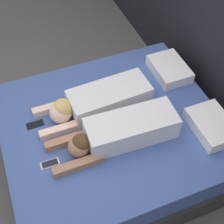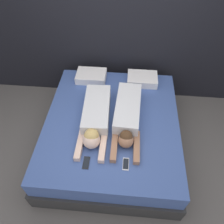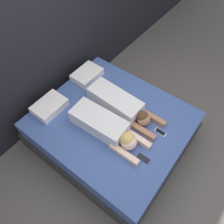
{
  "view_description": "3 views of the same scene",
  "coord_description": "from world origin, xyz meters",
  "px_view_note": "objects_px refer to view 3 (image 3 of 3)",
  "views": [
    {
      "loc": [
        1.61,
        -0.64,
        2.78
      ],
      "look_at": [
        0.0,
        0.0,
        0.71
      ],
      "focal_mm": 50.0,
      "sensor_mm": 36.0,
      "label": 1
    },
    {
      "loc": [
        0.16,
        -1.8,
        2.77
      ],
      "look_at": [
        0.0,
        0.0,
        0.71
      ],
      "focal_mm": 35.0,
      "sensor_mm": 36.0,
      "label": 2
    },
    {
      "loc": [
        -1.33,
        -1.02,
        2.98
      ],
      "look_at": [
        0.0,
        0.0,
        0.71
      ],
      "focal_mm": 35.0,
      "sensor_mm": 36.0,
      "label": 3
    }
  ],
  "objects_px": {
    "person_right": "(121,105)",
    "cell_phone_left": "(143,158)",
    "pillow_head_left": "(50,106)",
    "person_left": "(106,127)",
    "pillow_head_right": "(87,75)",
    "cell_phone_right": "(160,132)",
    "bed": "(112,130)"
  },
  "relations": [
    {
      "from": "person_right",
      "to": "cell_phone_left",
      "type": "bearing_deg",
      "value": -123.22
    },
    {
      "from": "pillow_head_left",
      "to": "cell_phone_right",
      "type": "bearing_deg",
      "value": -66.96
    },
    {
      "from": "bed",
      "to": "person_left",
      "type": "relative_size",
      "value": 1.87
    },
    {
      "from": "person_right",
      "to": "pillow_head_right",
      "type": "bearing_deg",
      "value": 76.0
    },
    {
      "from": "bed",
      "to": "cell_phone_left",
      "type": "distance_m",
      "value": 0.75
    },
    {
      "from": "person_right",
      "to": "cell_phone_left",
      "type": "relative_size",
      "value": 7.26
    },
    {
      "from": "person_right",
      "to": "cell_phone_right",
      "type": "height_order",
      "value": "person_right"
    },
    {
      "from": "pillow_head_left",
      "to": "cell_phone_left",
      "type": "bearing_deg",
      "value": -83.7
    },
    {
      "from": "bed",
      "to": "person_left",
      "type": "bearing_deg",
      "value": -161.72
    },
    {
      "from": "pillow_head_right",
      "to": "person_right",
      "type": "height_order",
      "value": "person_right"
    },
    {
      "from": "pillow_head_left",
      "to": "cell_phone_right",
      "type": "distance_m",
      "value": 1.54
    },
    {
      "from": "pillow_head_right",
      "to": "cell_phone_right",
      "type": "distance_m",
      "value": 1.42
    },
    {
      "from": "pillow_head_left",
      "to": "pillow_head_right",
      "type": "relative_size",
      "value": 1.0
    },
    {
      "from": "pillow_head_right",
      "to": "person_left",
      "type": "height_order",
      "value": "person_left"
    },
    {
      "from": "person_left",
      "to": "pillow_head_left",
      "type": "bearing_deg",
      "value": 102.44
    },
    {
      "from": "cell_phone_left",
      "to": "cell_phone_right",
      "type": "bearing_deg",
      "value": 3.06
    },
    {
      "from": "bed",
      "to": "person_right",
      "type": "distance_m",
      "value": 0.43
    },
    {
      "from": "cell_phone_left",
      "to": "person_right",
      "type": "bearing_deg",
      "value": 56.78
    },
    {
      "from": "bed",
      "to": "pillow_head_left",
      "type": "bearing_deg",
      "value": 116.42
    },
    {
      "from": "person_left",
      "to": "person_right",
      "type": "height_order",
      "value": "person_left"
    },
    {
      "from": "person_right",
      "to": "cell_phone_right",
      "type": "distance_m",
      "value": 0.63
    },
    {
      "from": "pillow_head_left",
      "to": "pillow_head_right",
      "type": "bearing_deg",
      "value": 0.0
    },
    {
      "from": "pillow_head_left",
      "to": "person_right",
      "type": "xyz_separation_m",
      "value": [
        0.58,
        -0.79,
        0.05
      ]
    },
    {
      "from": "cell_phone_right",
      "to": "person_left",
      "type": "bearing_deg",
      "value": 126.38
    },
    {
      "from": "pillow_head_left",
      "to": "pillow_head_right",
      "type": "height_order",
      "value": "same"
    },
    {
      "from": "person_left",
      "to": "cell_phone_left",
      "type": "relative_size",
      "value": 7.0
    },
    {
      "from": "person_left",
      "to": "cell_phone_left",
      "type": "height_order",
      "value": "person_left"
    },
    {
      "from": "pillow_head_right",
      "to": "cell_phone_right",
      "type": "relative_size",
      "value": 2.91
    },
    {
      "from": "person_left",
      "to": "person_right",
      "type": "distance_m",
      "value": 0.4
    },
    {
      "from": "pillow_head_right",
      "to": "person_left",
      "type": "xyz_separation_m",
      "value": [
        -0.59,
        -0.85,
        0.05
      ]
    },
    {
      "from": "cell_phone_left",
      "to": "cell_phone_right",
      "type": "relative_size",
      "value": 1.0
    },
    {
      "from": "pillow_head_left",
      "to": "person_left",
      "type": "relative_size",
      "value": 0.42
    }
  ]
}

